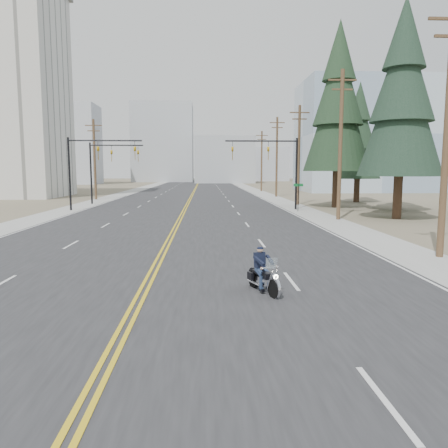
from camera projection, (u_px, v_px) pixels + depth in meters
name	position (u px, v px, depth m)	size (l,w,h in m)	color
ground_plane	(127.00, 324.00, 11.08)	(400.00, 400.00, 0.00)	#776D56
road	(194.00, 191.00, 80.49)	(20.00, 200.00, 0.01)	#303033
sidewalk_left	(131.00, 192.00, 79.98)	(3.00, 200.00, 0.01)	#A5A5A0
sidewalk_right	(256.00, 191.00, 80.99)	(3.00, 200.00, 0.01)	#A5A5A0
traffic_mast_left	(90.00, 159.00, 41.81)	(7.10, 0.26, 7.00)	black
traffic_mast_right	(276.00, 159.00, 42.60)	(7.10, 0.26, 7.00)	black
traffic_mast_far	(106.00, 161.00, 49.74)	(6.10, 0.26, 7.00)	black
street_sign	(298.00, 192.00, 41.08)	(0.90, 0.06, 2.62)	black
utility_pole_a	(447.00, 127.00, 18.86)	(2.20, 0.30, 11.00)	brown
utility_pole_b	(340.00, 143.00, 33.70)	(2.20, 0.30, 11.50)	brown
utility_pole_c	(299.00, 154.00, 48.60)	(2.20, 0.30, 11.00)	brown
utility_pole_d	(277.00, 156.00, 63.45)	(2.20, 0.30, 11.50)	brown
utility_pole_e	(262.00, 160.00, 80.33)	(2.20, 0.30, 11.00)	brown
utility_pole_left	(95.00, 158.00, 57.46)	(2.20, 0.30, 10.50)	brown
glass_building	(367.00, 137.00, 80.66)	(24.00, 16.00, 20.00)	#9EB5CC
haze_bldg_a	(73.00, 145.00, 122.23)	(14.00, 12.00, 22.00)	#B7BCC6
haze_bldg_b	(224.00, 160.00, 134.51)	(18.00, 14.00, 14.00)	#ADB2B7
haze_bldg_c	(342.00, 152.00, 120.79)	(16.00, 12.00, 18.00)	#B7BCC6
haze_bldg_d	(163.00, 143.00, 147.77)	(20.00, 15.00, 26.00)	#ADB2B7
haze_bldg_e	(267.00, 164.00, 160.17)	(14.00, 14.00, 12.00)	#B7BCC6
haze_bldg_f	(39.00, 157.00, 136.81)	(12.00, 12.00, 16.00)	#ADB2B7
motorcyclist	(264.00, 270.00, 13.82)	(0.80, 1.87, 1.46)	black
conifer_near	(403.00, 93.00, 33.89)	(6.48, 6.48, 17.15)	#382619
conifer_mid	(402.00, 109.00, 41.32)	(6.32, 6.32, 16.84)	#382619
conifer_tall	(338.00, 101.00, 44.59)	(6.83, 6.83, 18.98)	#382619
conifer_far	(359.00, 134.00, 52.49)	(5.37, 5.37, 14.38)	#382619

